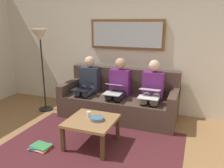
{
  "coord_description": "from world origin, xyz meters",
  "views": [
    {
      "loc": [
        -1.35,
        1.88,
        1.81
      ],
      "look_at": [
        0.0,
        -1.7,
        0.75
      ],
      "focal_mm": 36.63,
      "sensor_mm": 36.0,
      "label": 1
    }
  ],
  "objects_px": {
    "bowl": "(97,119)",
    "laptop_silver": "(114,89)",
    "laptop_white": "(149,93)",
    "person_left": "(152,90)",
    "framed_mirror": "(126,35)",
    "magazine_stack": "(41,147)",
    "person_middle": "(118,87)",
    "laptop_black": "(82,86)",
    "standing_lamp": "(41,44)",
    "couch": "(120,100)",
    "cup": "(89,114)",
    "person_right": "(88,83)",
    "coffee_table": "(91,123)"
  },
  "relations": [
    {
      "from": "cup",
      "to": "person_left",
      "type": "xyz_separation_m",
      "value": [
        -0.73,
        -1.09,
        0.15
      ]
    },
    {
      "from": "person_right",
      "to": "person_left",
      "type": "bearing_deg",
      "value": 180.0
    },
    {
      "from": "bowl",
      "to": "person_left",
      "type": "height_order",
      "value": "person_left"
    },
    {
      "from": "laptop_black",
      "to": "magazine_stack",
      "type": "height_order",
      "value": "laptop_black"
    },
    {
      "from": "coffee_table",
      "to": "person_middle",
      "type": "bearing_deg",
      "value": -91.11
    },
    {
      "from": "couch",
      "to": "person_right",
      "type": "xyz_separation_m",
      "value": [
        0.64,
        0.07,
        0.3
      ]
    },
    {
      "from": "framed_mirror",
      "to": "magazine_stack",
      "type": "distance_m",
      "value": 2.58
    },
    {
      "from": "cup",
      "to": "magazine_stack",
      "type": "relative_size",
      "value": 0.27
    },
    {
      "from": "magazine_stack",
      "to": "person_right",
      "type": "bearing_deg",
      "value": -91.34
    },
    {
      "from": "laptop_black",
      "to": "magazine_stack",
      "type": "distance_m",
      "value": 1.41
    },
    {
      "from": "cup",
      "to": "bowl",
      "type": "distance_m",
      "value": 0.17
    },
    {
      "from": "bowl",
      "to": "person_middle",
      "type": "bearing_deg",
      "value": -86.6
    },
    {
      "from": "standing_lamp",
      "to": "framed_mirror",
      "type": "bearing_deg",
      "value": -157.06
    },
    {
      "from": "magazine_stack",
      "to": "laptop_white",
      "type": "bearing_deg",
      "value": -136.15
    },
    {
      "from": "framed_mirror",
      "to": "cup",
      "type": "relative_size",
      "value": 16.64
    },
    {
      "from": "bowl",
      "to": "laptop_silver",
      "type": "relative_size",
      "value": 0.5
    },
    {
      "from": "person_left",
      "to": "laptop_white",
      "type": "relative_size",
      "value": 3.29
    },
    {
      "from": "laptop_white",
      "to": "laptop_black",
      "type": "bearing_deg",
      "value": -0.37
    },
    {
      "from": "couch",
      "to": "standing_lamp",
      "type": "height_order",
      "value": "standing_lamp"
    },
    {
      "from": "framed_mirror",
      "to": "cup",
      "type": "bearing_deg",
      "value": 86.57
    },
    {
      "from": "coffee_table",
      "to": "person_right",
      "type": "height_order",
      "value": "person_right"
    },
    {
      "from": "person_right",
      "to": "magazine_stack",
      "type": "bearing_deg",
      "value": 88.66
    },
    {
      "from": "framed_mirror",
      "to": "standing_lamp",
      "type": "bearing_deg",
      "value": 22.94
    },
    {
      "from": "couch",
      "to": "laptop_white",
      "type": "height_order",
      "value": "couch"
    },
    {
      "from": "laptop_silver",
      "to": "magazine_stack",
      "type": "bearing_deg",
      "value": 62.22
    },
    {
      "from": "laptop_white",
      "to": "person_left",
      "type": "bearing_deg",
      "value": -90.0
    },
    {
      "from": "person_middle",
      "to": "laptop_silver",
      "type": "relative_size",
      "value": 2.94
    },
    {
      "from": "couch",
      "to": "framed_mirror",
      "type": "xyz_separation_m",
      "value": [
        0.0,
        -0.39,
        1.24
      ]
    },
    {
      "from": "laptop_white",
      "to": "laptop_black",
      "type": "relative_size",
      "value": 1.0
    },
    {
      "from": "bowl",
      "to": "laptop_white",
      "type": "bearing_deg",
      "value": -122.64
    },
    {
      "from": "cup",
      "to": "person_middle",
      "type": "distance_m",
      "value": 1.1
    },
    {
      "from": "framed_mirror",
      "to": "cup",
      "type": "height_order",
      "value": "framed_mirror"
    },
    {
      "from": "couch",
      "to": "person_middle",
      "type": "xyz_separation_m",
      "value": [
        0.0,
        0.07,
        0.3
      ]
    },
    {
      "from": "couch",
      "to": "laptop_black",
      "type": "height_order",
      "value": "couch"
    },
    {
      "from": "laptop_white",
      "to": "standing_lamp",
      "type": "bearing_deg",
      "value": -1.36
    },
    {
      "from": "couch",
      "to": "person_middle",
      "type": "bearing_deg",
      "value": 90.0
    },
    {
      "from": "cup",
      "to": "laptop_white",
      "type": "distance_m",
      "value": 1.13
    },
    {
      "from": "bowl",
      "to": "laptop_black",
      "type": "distance_m",
      "value": 1.16
    },
    {
      "from": "magazine_stack",
      "to": "standing_lamp",
      "type": "xyz_separation_m",
      "value": [
        0.87,
        -1.32,
        1.34
      ]
    },
    {
      "from": "cup",
      "to": "laptop_black",
      "type": "distance_m",
      "value": 1.02
    },
    {
      "from": "laptop_silver",
      "to": "magazine_stack",
      "type": "relative_size",
      "value": 1.15
    },
    {
      "from": "magazine_stack",
      "to": "person_left",
      "type": "bearing_deg",
      "value": -130.97
    },
    {
      "from": "person_middle",
      "to": "laptop_silver",
      "type": "xyz_separation_m",
      "value": [
        0.0,
        0.23,
        0.02
      ]
    },
    {
      "from": "person_middle",
      "to": "laptop_black",
      "type": "xyz_separation_m",
      "value": [
        0.64,
        0.24,
        0.02
      ]
    },
    {
      "from": "framed_mirror",
      "to": "coffee_table",
      "type": "height_order",
      "value": "framed_mirror"
    },
    {
      "from": "coffee_table",
      "to": "bowl",
      "type": "bearing_deg",
      "value": -176.88
    },
    {
      "from": "laptop_silver",
      "to": "laptop_black",
      "type": "relative_size",
      "value": 1.12
    },
    {
      "from": "cup",
      "to": "magazine_stack",
      "type": "distance_m",
      "value": 0.84
    },
    {
      "from": "person_right",
      "to": "standing_lamp",
      "type": "distance_m",
      "value": 1.2
    },
    {
      "from": "person_left",
      "to": "bowl",
      "type": "bearing_deg",
      "value": 63.43
    }
  ]
}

